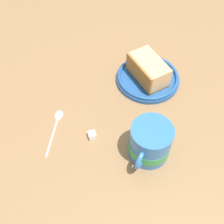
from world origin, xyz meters
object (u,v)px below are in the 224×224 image
(sugar_cube, at_px, (92,135))
(tea_mug, at_px, (150,143))
(small_plate, at_px, (148,78))
(cake_slice, at_px, (148,70))
(teaspoon, at_px, (56,122))

(sugar_cube, bearing_deg, tea_mug, 124.62)
(small_plate, xyz_separation_m, tea_mug, (0.15, 0.17, 0.03))
(cake_slice, bearing_deg, small_plate, 171.83)
(cake_slice, height_order, teaspoon, cake_slice)
(small_plate, xyz_separation_m, teaspoon, (0.27, -0.03, -0.01))
(small_plate, distance_m, tea_mug, 0.22)
(small_plate, relative_size, teaspoon, 1.63)
(teaspoon, distance_m, sugar_cube, 0.10)
(cake_slice, relative_size, teaspoon, 1.15)
(small_plate, height_order, sugar_cube, small_plate)
(small_plate, height_order, tea_mug, tea_mug)
(cake_slice, xyz_separation_m, sugar_cube, (0.22, 0.06, -0.03))
(tea_mug, bearing_deg, teaspoon, -58.27)
(tea_mug, xyz_separation_m, teaspoon, (0.12, -0.20, -0.04))
(small_plate, relative_size, sugar_cube, 9.90)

